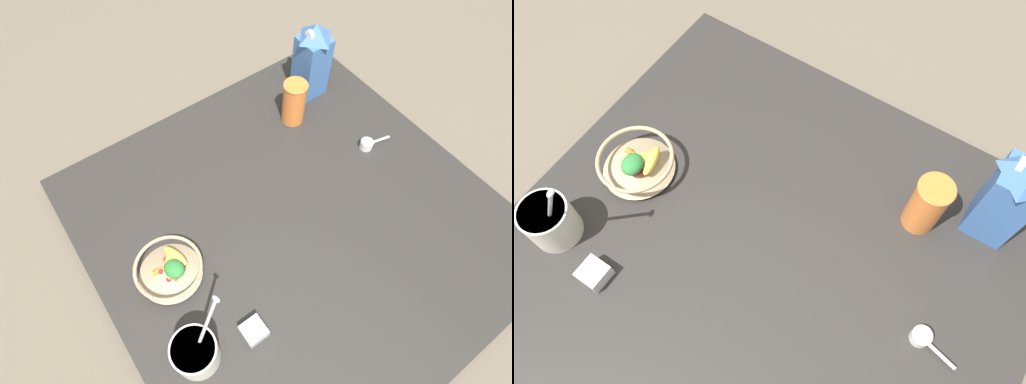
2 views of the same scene
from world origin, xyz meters
TOP-DOWN VIEW (x-y plane):
  - ground_plane at (0.00, 0.00)m, footprint 6.00×6.00m
  - countertop at (0.00, 0.00)m, footprint 1.12×1.12m
  - fruit_bowl at (-0.06, -0.37)m, footprint 0.18×0.18m
  - milk_carton at (-0.38, 0.37)m, footprint 0.09×0.09m
  - yogurt_tub at (0.16, -0.43)m, footprint 0.11×0.15m
  - drinking_cup at (-0.30, 0.24)m, footprint 0.08×0.08m
  - spice_jar at (0.20, -0.28)m, footprint 0.06×0.06m
  - measuring_scoop at (-0.06, 0.36)m, footprint 0.04×0.10m

SIDE VIEW (x-z plane):
  - ground_plane at x=0.00m, z-range 0.00..0.00m
  - countertop at x=0.00m, z-range 0.00..0.04m
  - measuring_scoop at x=-0.06m, z-range 0.04..0.07m
  - spice_jar at x=0.20m, z-range 0.04..0.07m
  - fruit_bowl at x=-0.06m, z-range 0.04..0.12m
  - yogurt_tub at x=0.16m, z-range -0.03..0.23m
  - drinking_cup at x=-0.30m, z-range 0.04..0.20m
  - milk_carton at x=-0.38m, z-range 0.04..0.31m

